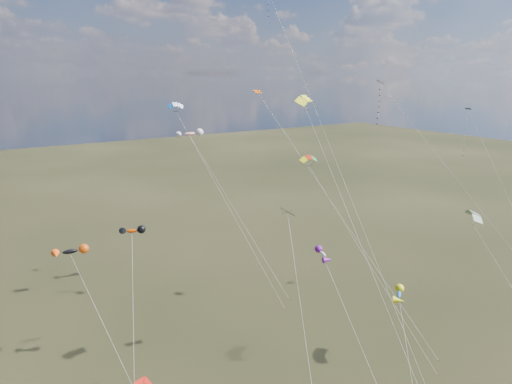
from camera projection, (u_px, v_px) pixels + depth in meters
diamond_black_high at (391, 118)px, 60.56m from camera, size 12.80×25.92×31.47m
diamond_navy_tall at (281, 38)px, 63.57m from camera, size 4.32×36.12×43.67m
diamond_black_mid at (299, 291)px, 35.17m from camera, size 6.05×14.52×21.57m
diamond_navy_right at (470, 141)px, 65.50m from camera, size 0.96×18.14×27.57m
diamond_orange_center at (305, 162)px, 58.60m from camera, size 9.55×25.53×30.18m
parafoil_yellow at (307, 100)px, 45.89m from camera, size 2.81×21.25×30.58m
parafoil_blue_white at (176, 106)px, 62.20m from camera, size 11.26×13.33×28.81m
parafoil_striped at (475, 213)px, 48.92m from camera, size 5.73×13.30×18.55m
parafoil_tricolor at (310, 159)px, 49.79m from camera, size 10.14×13.09×23.95m
novelty_black_orange at (70, 252)px, 50.63m from camera, size 4.99×11.86×13.73m
novelty_orange_black at (132, 232)px, 50.60m from camera, size 6.03×13.21×15.93m
novelty_white_purple at (323, 255)px, 43.07m from camera, size 1.60×15.34×16.18m
novelty_redwhite_stripe at (190, 134)px, 68.44m from camera, size 10.39×15.15×24.22m
novelty_blue_yellow at (399, 295)px, 43.33m from camera, size 6.63×9.94×12.47m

